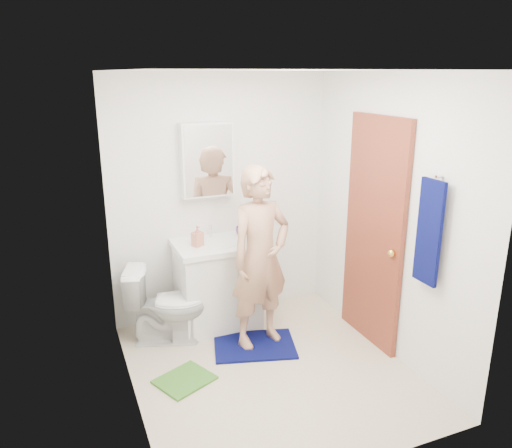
{
  "coord_description": "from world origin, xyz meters",
  "views": [
    {
      "loc": [
        -1.5,
        -3.33,
        2.39
      ],
      "look_at": [
        -0.02,
        0.25,
        1.21
      ],
      "focal_mm": 35.0,
      "sensor_mm": 36.0,
      "label": 1
    }
  ],
  "objects_px": {
    "soap_dispenser": "(197,236)",
    "toilet": "(166,305)",
    "vanity_cabinet": "(218,287)",
    "toothbrush_cup": "(241,231)",
    "towel": "(429,232)",
    "man": "(260,258)",
    "medicine_cabinet": "(207,160)"
  },
  "relations": [
    {
      "from": "soap_dispenser",
      "to": "toilet",
      "type": "bearing_deg",
      "value": -164.96
    },
    {
      "from": "vanity_cabinet",
      "to": "toothbrush_cup",
      "type": "relative_size",
      "value": 7.28
    },
    {
      "from": "soap_dispenser",
      "to": "towel",
      "type": "bearing_deg",
      "value": -46.87
    },
    {
      "from": "vanity_cabinet",
      "to": "toilet",
      "type": "height_order",
      "value": "vanity_cabinet"
    },
    {
      "from": "towel",
      "to": "toilet",
      "type": "distance_m",
      "value": 2.36
    },
    {
      "from": "toilet",
      "to": "toothbrush_cup",
      "type": "xyz_separation_m",
      "value": [
        0.83,
        0.24,
        0.53
      ]
    },
    {
      "from": "soap_dispenser",
      "to": "man",
      "type": "distance_m",
      "value": 0.64
    },
    {
      "from": "toilet",
      "to": "man",
      "type": "height_order",
      "value": "man"
    },
    {
      "from": "toilet",
      "to": "man",
      "type": "bearing_deg",
      "value": -96.83
    },
    {
      "from": "towel",
      "to": "vanity_cabinet",
      "type": "bearing_deg",
      "value": 128.47
    },
    {
      "from": "soap_dispenser",
      "to": "toothbrush_cup",
      "type": "relative_size",
      "value": 1.77
    },
    {
      "from": "toilet",
      "to": "medicine_cabinet",
      "type": "bearing_deg",
      "value": -38.2
    },
    {
      "from": "medicine_cabinet",
      "to": "towel",
      "type": "bearing_deg",
      "value": -55.39
    },
    {
      "from": "towel",
      "to": "toilet",
      "type": "xyz_separation_m",
      "value": [
        -1.71,
        1.37,
        -0.89
      ]
    },
    {
      "from": "vanity_cabinet",
      "to": "medicine_cabinet",
      "type": "relative_size",
      "value": 1.14
    },
    {
      "from": "toothbrush_cup",
      "to": "toilet",
      "type": "bearing_deg",
      "value": -163.71
    },
    {
      "from": "medicine_cabinet",
      "to": "toothbrush_cup",
      "type": "height_order",
      "value": "medicine_cabinet"
    },
    {
      "from": "toothbrush_cup",
      "to": "man",
      "type": "height_order",
      "value": "man"
    },
    {
      "from": "toothbrush_cup",
      "to": "man",
      "type": "distance_m",
      "value": 0.62
    },
    {
      "from": "towel",
      "to": "man",
      "type": "height_order",
      "value": "same"
    },
    {
      "from": "medicine_cabinet",
      "to": "toilet",
      "type": "height_order",
      "value": "medicine_cabinet"
    },
    {
      "from": "towel",
      "to": "soap_dispenser",
      "type": "height_order",
      "value": "towel"
    },
    {
      "from": "man",
      "to": "vanity_cabinet",
      "type": "bearing_deg",
      "value": 103.62
    },
    {
      "from": "toilet",
      "to": "toothbrush_cup",
      "type": "distance_m",
      "value": 1.02
    },
    {
      "from": "toothbrush_cup",
      "to": "soap_dispenser",
      "type": "bearing_deg",
      "value": -162.84
    },
    {
      "from": "medicine_cabinet",
      "to": "toilet",
      "type": "distance_m",
      "value": 1.39
    },
    {
      "from": "vanity_cabinet",
      "to": "toothbrush_cup",
      "type": "bearing_deg",
      "value": 22.96
    },
    {
      "from": "toothbrush_cup",
      "to": "medicine_cabinet",
      "type": "bearing_deg",
      "value": 161.93
    },
    {
      "from": "towel",
      "to": "toothbrush_cup",
      "type": "height_order",
      "value": "towel"
    },
    {
      "from": "medicine_cabinet",
      "to": "towel",
      "type": "distance_m",
      "value": 2.11
    },
    {
      "from": "vanity_cabinet",
      "to": "soap_dispenser",
      "type": "distance_m",
      "value": 0.58
    },
    {
      "from": "soap_dispenser",
      "to": "man",
      "type": "height_order",
      "value": "man"
    }
  ]
}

